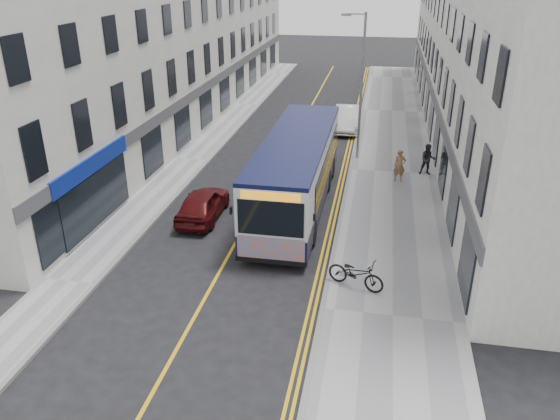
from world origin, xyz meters
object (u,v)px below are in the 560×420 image
at_px(bicycle, 356,273).
at_px(car_maroon, 203,204).
at_px(streetlamp, 360,83).
at_px(city_bus, 296,170).
at_px(car_white, 347,118).
at_px(pedestrian_near, 400,166).
at_px(pedestrian_far, 428,159).

bearing_deg(bicycle, car_maroon, 76.94).
height_order(streetlamp, car_maroon, streetlamp).
bearing_deg(city_bus, car_maroon, -154.27).
height_order(streetlamp, car_white, streetlamp).
bearing_deg(pedestrian_near, pedestrian_far, 31.70).
bearing_deg(bicycle, pedestrian_far, 5.93).
distance_m(streetlamp, pedestrian_far, 5.55).
bearing_deg(pedestrian_far, car_white, 118.29).
bearing_deg(streetlamp, pedestrian_near, -54.34).
height_order(bicycle, pedestrian_near, pedestrian_near).
xyz_separation_m(bicycle, car_maroon, (-6.97, 4.62, 0.02)).
bearing_deg(car_maroon, streetlamp, -124.52).
bearing_deg(bicycle, streetlamp, 23.80).
bearing_deg(car_white, car_maroon, -109.89).
bearing_deg(city_bus, car_white, 84.21).
height_order(city_bus, car_white, city_bus).
height_order(city_bus, car_maroon, city_bus).
bearing_deg(city_bus, streetlamp, 72.38).
xyz_separation_m(pedestrian_far, car_white, (-4.80, 8.02, -0.18)).
xyz_separation_m(streetlamp, city_bus, (-2.31, -7.28, -2.53)).
bearing_deg(car_maroon, pedestrian_far, -145.25).
bearing_deg(pedestrian_far, city_bus, -142.30).
relative_size(streetlamp, city_bus, 0.69).
relative_size(city_bus, car_white, 2.52).
xyz_separation_m(bicycle, car_white, (-1.77, 19.71, 0.11)).
distance_m(pedestrian_near, car_maroon, 10.35).
distance_m(city_bus, pedestrian_near, 6.21).
distance_m(bicycle, car_maroon, 8.36).
bearing_deg(pedestrian_near, car_maroon, -154.04).
xyz_separation_m(city_bus, car_white, (1.34, 13.23, -1.09)).
bearing_deg(car_white, city_bus, -96.67).
distance_m(streetlamp, car_white, 7.03).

